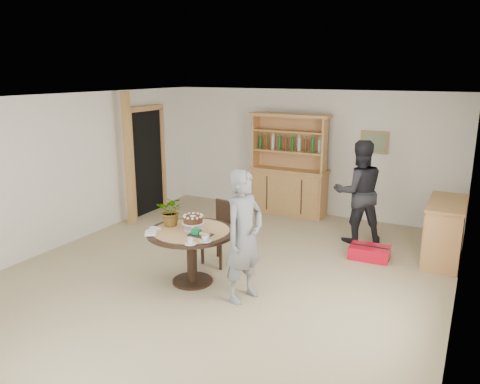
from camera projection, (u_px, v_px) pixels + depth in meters
name	position (u px, v px, depth m)	size (l,w,h in m)	color
ground	(225.00, 274.00, 6.75)	(7.00, 7.00, 0.00)	tan
room_shell	(224.00, 155.00, 6.32)	(6.04, 7.04, 2.52)	white
doorway	(146.00, 159.00, 9.50)	(0.13, 1.10, 2.18)	black
pine_post	(129.00, 160.00, 8.67)	(0.12, 0.12, 2.50)	tan
hutch	(289.00, 181.00, 9.50)	(1.62, 0.54, 2.04)	tan
sideboard	(445.00, 231.00, 7.14)	(0.54, 1.26, 0.94)	tan
dining_table	(192.00, 241.00, 6.35)	(1.20, 1.20, 0.76)	black
dining_chair	(222.00, 228.00, 7.08)	(0.49, 0.49, 0.95)	black
birthday_cake	(193.00, 220.00, 6.33)	(0.30, 0.30, 0.20)	white
flower_vase	(172.00, 211.00, 6.46)	(0.38, 0.33, 0.42)	#3F7233
gift_tray	(200.00, 233.00, 6.11)	(0.30, 0.20, 0.08)	black
coffee_cup_a	(206.00, 238.00, 5.89)	(0.15, 0.15, 0.09)	silver
coffee_cup_b	(190.00, 241.00, 5.79)	(0.15, 0.15, 0.08)	silver
napkins	(152.00, 231.00, 6.22)	(0.24, 0.33, 0.03)	white
teen_boy	(244.00, 236.00, 5.83)	(0.62, 0.40, 1.69)	slate
adult_person	(359.00, 192.00, 7.86)	(0.85, 0.66, 1.75)	black
red_suitcase	(370.00, 252.00, 7.29)	(0.62, 0.43, 0.21)	red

